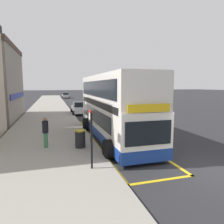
{
  "coord_description": "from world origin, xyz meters",
  "views": [
    {
      "loc": [
        -6.5,
        -6.87,
        3.7
      ],
      "look_at": [
        -2.09,
        8.1,
        1.66
      ],
      "focal_mm": 32.55,
      "sensor_mm": 36.0,
      "label": 1
    }
  ],
  "objects": [
    {
      "name": "litter_bin",
      "position": [
        -5.04,
        4.59,
        0.66
      ],
      "size": [
        0.61,
        0.61,
        1.03
      ],
      "color": "black",
      "rests_on": "pavement_near"
    },
    {
      "name": "pavement_near",
      "position": [
        -7.0,
        32.0,
        0.07
      ],
      "size": [
        6.0,
        76.0,
        0.14
      ],
      "primitive_type": "cube",
      "color": "gray",
      "rests_on": "ground"
    },
    {
      "name": "bus_bay_markings",
      "position": [
        -2.5,
        6.66,
        0.01
      ],
      "size": [
        3.0,
        13.83,
        0.01
      ],
      "color": "gold",
      "rests_on": "ground"
    },
    {
      "name": "bus_stop_sign",
      "position": [
        -4.96,
        1.53,
        1.63
      ],
      "size": [
        0.09,
        0.51,
        2.5
      ],
      "color": "black",
      "rests_on": "pavement_near"
    },
    {
      "name": "ground_plane",
      "position": [
        0.0,
        32.0,
        0.0
      ],
      "size": [
        260.0,
        260.0,
        0.0
      ],
      "primitive_type": "plane",
      "color": "#28282B"
    },
    {
      "name": "double_decker_bus",
      "position": [
        -2.46,
        6.72,
        2.07
      ],
      "size": [
        3.29,
        11.24,
        4.4
      ],
      "color": "white",
      "rests_on": "ground"
    },
    {
      "name": "parked_car_white_far",
      "position": [
        -3.15,
        19.36,
        0.8
      ],
      "size": [
        2.09,
        4.2,
        1.62
      ],
      "rotation": [
        0.0,
        0.0,
        3.16
      ],
      "color": "silver",
      "rests_on": "ground"
    },
    {
      "name": "pedestrian_waiting_near_sign",
      "position": [
        -6.95,
        5.13,
        1.12
      ],
      "size": [
        0.34,
        0.34,
        1.79
      ],
      "color": "#3F724C",
      "rests_on": "pavement_near"
    },
    {
      "name": "parked_car_silver_across",
      "position": [
        -2.76,
        54.13,
        0.8
      ],
      "size": [
        2.09,
        4.2,
        1.62
      ],
      "rotation": [
        0.0,
        0.0,
        0.02
      ],
      "color": "#B2B5BA",
      "rests_on": "ground"
    }
  ]
}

